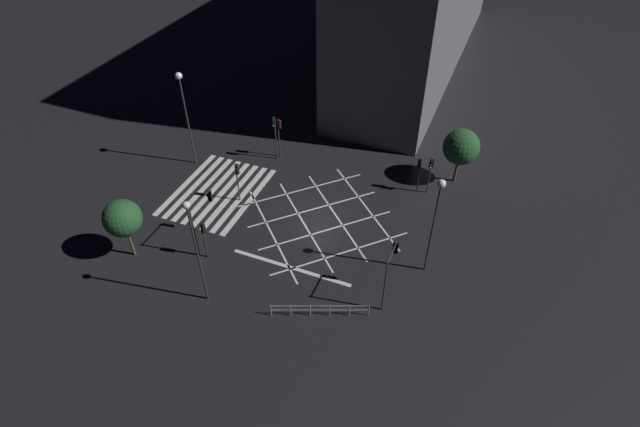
% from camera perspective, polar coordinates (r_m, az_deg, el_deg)
% --- Properties ---
extents(ground_plane, '(200.00, 200.00, 0.00)m').
position_cam_1_polar(ground_plane, '(40.25, -0.00, -0.67)').
color(ground_plane, black).
extents(road_markings, '(13.98, 19.93, 0.01)m').
position_cam_1_polar(road_markings, '(42.42, -8.62, 1.36)').
color(road_markings, silver).
rests_on(road_markings, ground_plane).
extents(traffic_light_median_south, '(0.36, 0.39, 3.71)m').
position_cam_1_polar(traffic_light_median_south, '(41.00, -9.40, 4.38)').
color(traffic_light_median_south, '#2D2D30').
rests_on(traffic_light_median_south, ground_plane).
extents(traffic_light_se_main, '(2.77, 0.36, 4.42)m').
position_cam_1_polar(traffic_light_se_main, '(37.08, -13.26, 0.32)').
color(traffic_light_se_main, '#2D2D30').
rests_on(traffic_light_se_main, ground_plane).
extents(traffic_light_se_cross, '(0.36, 0.39, 3.52)m').
position_cam_1_polar(traffic_light_se_cross, '(36.42, -13.13, -2.11)').
color(traffic_light_se_cross, '#2D2D30').
rests_on(traffic_light_se_cross, ground_plane).
extents(traffic_light_ne_main, '(2.29, 0.36, 4.58)m').
position_cam_1_polar(traffic_light_ne_main, '(32.51, 8.09, -5.72)').
color(traffic_light_ne_main, '#2D2D30').
rests_on(traffic_light_ne_main, ground_plane).
extents(traffic_light_nw_main, '(0.39, 0.36, 3.56)m').
position_cam_1_polar(traffic_light_nw_main, '(42.29, 12.51, 5.00)').
color(traffic_light_nw_main, '#2D2D30').
rests_on(traffic_light_nw_main, ground_plane).
extents(traffic_light_sw_main, '(0.39, 0.36, 4.48)m').
position_cam_1_polar(traffic_light_sw_main, '(45.31, -5.20, 9.51)').
color(traffic_light_sw_main, '#2D2D30').
rests_on(traffic_light_sw_main, ground_plane).
extents(traffic_light_nw_cross, '(0.36, 0.39, 3.40)m').
position_cam_1_polar(traffic_light_nw_cross, '(42.40, 11.26, 5.13)').
color(traffic_light_nw_cross, '#2D2D30').
rests_on(traffic_light_nw_cross, ground_plane).
extents(traffic_light_sw_cross, '(0.36, 0.39, 3.96)m').
position_cam_1_polar(traffic_light_sw_cross, '(45.84, -4.68, 9.44)').
color(traffic_light_sw_cross, '#2D2D30').
rests_on(traffic_light_sw_cross, ground_plane).
extents(street_lamp_east, '(0.56, 0.56, 8.14)m').
position_cam_1_polar(street_lamp_east, '(33.08, 13.23, 0.84)').
color(street_lamp_east, '#2D2D30').
rests_on(street_lamp_east, ground_plane).
extents(street_lamp_west, '(0.47, 0.47, 8.61)m').
position_cam_1_polar(street_lamp_west, '(31.35, -14.22, -2.73)').
color(street_lamp_west, '#2D2D30').
rests_on(street_lamp_west, ground_plane).
extents(street_lamp_far, '(0.61, 0.61, 8.90)m').
position_cam_1_polar(street_lamp_far, '(44.40, -15.42, 12.75)').
color(street_lamp_far, '#2D2D30').
rests_on(street_lamp_far, ground_plane).
extents(street_tree_near, '(3.08, 3.08, 5.09)m').
position_cam_1_polar(street_tree_near, '(43.80, 15.83, 7.32)').
color(street_tree_near, brown).
rests_on(street_tree_near, ground_plane).
extents(street_tree_far, '(2.73, 2.73, 4.97)m').
position_cam_1_polar(street_tree_far, '(37.60, -21.64, -0.52)').
color(street_tree_far, brown).
rests_on(street_tree_far, ground_plane).
extents(pedestrian_railing, '(2.46, 6.02, 1.05)m').
position_cam_1_polar(pedestrian_railing, '(33.23, 0.00, -10.88)').
color(pedestrian_railing, '#B7B7BC').
rests_on(pedestrian_railing, ground_plane).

